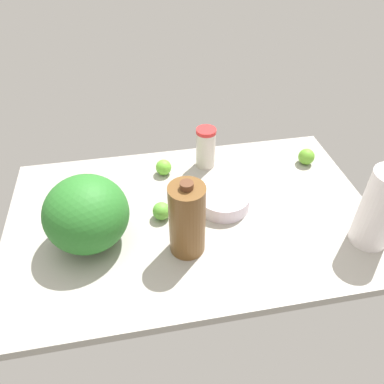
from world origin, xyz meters
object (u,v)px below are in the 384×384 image
Objects in this scene: watermelon at (87,214)px; lime_by_jug at (306,157)px; milk_jug at (380,209)px; mixing_bowl at (223,200)px; lime_loose at (162,211)px; tumbler_cup at (206,148)px; chocolate_milk_jug at (187,220)px; lime_beside_bowl at (164,167)px.

watermelon reaches higher than lime_by_jug.
milk_jug reaches higher than mixing_bowl.
mixing_bowl is 21.13cm from lime_loose.
watermelon is at bearing 10.28° from mixing_bowl.
mixing_bowl is 44.66cm from watermelon.
milk_jug is at bearing 161.05° from lime_loose.
lime_by_jug is (-37.26, -17.72, 0.50)cm from mixing_bowl.
watermelon is 3.98× the size of lime_by_jug.
tumbler_cup is 39.09cm from lime_by_jug.
milk_jug is at bearing 172.93° from chocolate_milk_jug.
mixing_bowl is at bearing 129.46° from lime_beside_bowl.
lime_by_jug is 1.06× the size of lime_beside_bowl.
mixing_bowl is at bearing 25.44° from lime_by_jug.
mixing_bowl is 0.72× the size of watermelon.
lime_beside_bowl is (16.40, 2.58, -5.03)cm from tumbler_cup.
milk_jug is 1.55× the size of mixing_bowl.
chocolate_milk_jug is 1.02× the size of watermelon.
lime_loose and lime_beside_bowl have the same top height.
milk_jug is 1.11× the size of watermelon.
milk_jug reaches higher than lime_beside_bowl.
tumbler_cup is 32.96cm from lime_loose.
mixing_bowl is 0.70× the size of chocolate_milk_jug.
lime_beside_bowl is at bearing -86.33° from chocolate_milk_jug.
tumbler_cup is at bearing -109.38° from chocolate_milk_jug.
lime_loose is (58.30, 19.65, -0.15)cm from lime_by_jug.
lime_by_jug reaches higher than mixing_bowl.
lime_beside_bowl is (57.40, -44.08, -9.98)cm from milk_jug.
lime_by_jug is (-52.33, -33.78, -8.75)cm from chocolate_milk_jug.
watermelon reaches higher than mixing_bowl.
tumbler_cup is 17.35cm from lime_beside_bowl.
chocolate_milk_jug is at bearing 70.62° from tumbler_cup.
chocolate_milk_jug is 38.38cm from lime_beside_bowl.
tumbler_cup is 2.56× the size of lime_by_jug.
lime_beside_bowl is at bearing -131.49° from watermelon.
milk_jug is at bearing 150.21° from mixing_bowl.
milk_jug is 1.73× the size of tumbler_cup.
chocolate_milk_jug is 1.60× the size of tumbler_cup.
watermelon is (42.07, 31.61, 3.25)cm from tumbler_cup.
chocolate_milk_jug is 29.25cm from watermelon.
milk_jug reaches higher than watermelon.
chocolate_milk_jug is 4.30× the size of lime_loose.
tumbler_cup is at bearing -48.69° from milk_jug.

